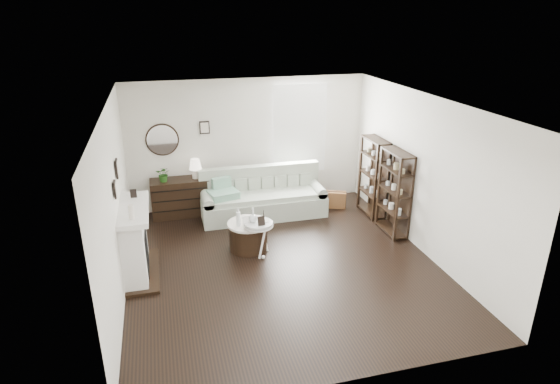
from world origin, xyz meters
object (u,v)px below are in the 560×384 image
object	(u,v)px
sofa	(263,200)
dresser	(181,197)
drum_table	(249,236)
pedestal_table	(259,225)

from	to	relation	value
sofa	dresser	xyz separation A→B (m)	(-1.63, 0.39, 0.06)
dresser	drum_table	size ratio (longest dim) A/B	1.59
pedestal_table	sofa	bearing A→B (deg)	75.12
sofa	pedestal_table	world-z (taller)	sofa
sofa	pedestal_table	xyz separation A→B (m)	(-0.44, -1.64, 0.23)
dresser	pedestal_table	size ratio (longest dim) A/B	1.92
dresser	pedestal_table	bearing A→B (deg)	-59.58
drum_table	pedestal_table	size ratio (longest dim) A/B	1.21
dresser	drum_table	xyz separation A→B (m)	(1.06, -1.80, -0.13)
dresser	pedestal_table	world-z (taller)	dresser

